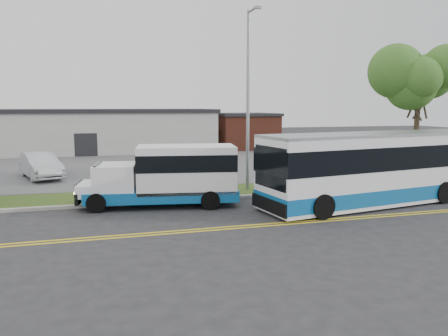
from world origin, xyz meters
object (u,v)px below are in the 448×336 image
object	(u,v)px
tree_east	(419,80)
transit_bus	(379,168)
shuttle_bus	(171,174)
parked_car_a	(41,165)
streetlight_near	(248,95)

from	to	relation	value
tree_east	transit_bus	world-z (taller)	tree_east
shuttle_bus	transit_bus	xyz separation A→B (m)	(9.65, -2.29, 0.21)
shuttle_bus	parked_car_a	size ratio (longest dim) A/B	1.51
tree_east	parked_car_a	world-z (taller)	tree_east
transit_bus	parked_car_a	xyz separation A→B (m)	(-16.49, 11.71, -0.79)
streetlight_near	transit_bus	distance (m)	7.66
tree_east	streetlight_near	xyz separation A→B (m)	(-11.00, -0.27, -0.97)
tree_east	parked_car_a	size ratio (longest dim) A/B	1.66
streetlight_near	transit_bus	world-z (taller)	streetlight_near
shuttle_bus	parked_car_a	world-z (taller)	shuttle_bus
tree_east	parked_car_a	distance (m)	24.04
streetlight_near	shuttle_bus	world-z (taller)	streetlight_near
tree_east	shuttle_bus	xyz separation A→B (m)	(-15.57, -2.51, -4.70)
parked_car_a	streetlight_near	bearing A→B (deg)	-51.61
tree_east	streetlight_near	world-z (taller)	streetlight_near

